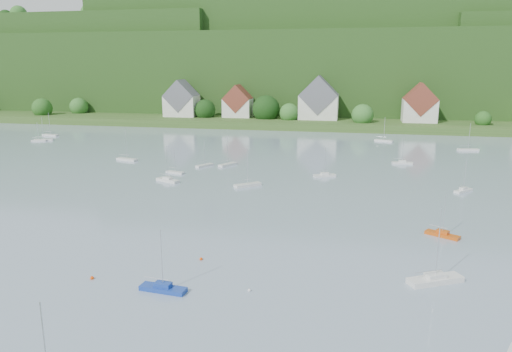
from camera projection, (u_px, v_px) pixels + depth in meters
The scene contains 14 objects.
far_shore_strip at pixel (309, 119), 213.50m from camera, with size 600.00×60.00×3.00m, color #32531F.
forested_ridge at pixel (323, 69), 273.95m from camera, with size 620.00×181.22×69.89m.
village_building_0 at pixel (182, 101), 210.28m from camera, with size 14.00×10.40×16.00m.
village_building_1 at pixel (238, 104), 207.37m from camera, with size 12.00×9.36×14.00m.
village_building_2 at pixel (319, 102), 199.08m from camera, with size 16.00×11.44×18.00m.
village_building_3 at pixel (420, 106), 189.38m from camera, with size 13.00×10.40×15.50m.
near_sailboat_1 at pixel (163, 288), 54.45m from camera, with size 5.58×2.05×7.37m.
near_sailboat_3 at pixel (435, 279), 56.54m from camera, with size 6.88×4.88×9.16m.
near_sailboat_5 at pixel (442, 234), 71.80m from camera, with size 5.02×3.79×6.77m.
mooring_buoy_0 at pixel (92, 279), 57.61m from camera, with size 0.46×0.46×0.46m, color #F14204.
mooring_buoy_1 at pixel (249, 291), 54.50m from camera, with size 0.38×0.38×0.38m, color white.
mooring_buoy_2 at pixel (439, 283), 56.60m from camera, with size 0.40×0.40×0.40m, color #F14204.
mooring_buoy_3 at pixel (201, 260), 63.27m from camera, with size 0.43×0.43×0.43m, color #F14204.
far_sailboat_cluster at pixel (322, 157), 131.89m from camera, with size 191.75×73.30×8.53m.
Camera 1 is at (20.59, -14.03, 25.15)m, focal length 33.58 mm.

